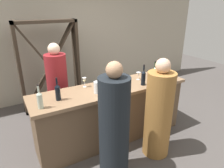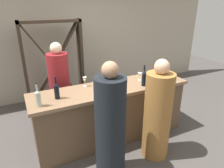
{
  "view_description": "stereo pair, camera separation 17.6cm",
  "coord_description": "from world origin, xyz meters",
  "px_view_note": "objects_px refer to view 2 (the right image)",
  "views": [
    {
      "loc": [
        -1.47,
        -2.58,
        2.18
      ],
      "look_at": [
        0.0,
        0.0,
        1.0
      ],
      "focal_mm": 32.5,
      "sensor_mm": 36.0,
      "label": 1
    },
    {
      "loc": [
        -1.31,
        -2.66,
        2.18
      ],
      "look_at": [
        0.0,
        0.0,
        1.0
      ],
      "focal_mm": 32.5,
      "sensor_mm": 36.0,
      "label": 2
    }
  ],
  "objects_px": {
    "water_pitcher": "(97,87)",
    "person_right_guest": "(60,90)",
    "wine_glass_near_left": "(104,87)",
    "person_center_guest": "(110,128)",
    "wine_bottle_center_near_black": "(144,78)",
    "wine_glass_near_right": "(140,75)",
    "wine_bottle_second_left_near_black": "(57,90)",
    "wine_glass_near_center": "(118,78)",
    "wine_rack": "(54,65)",
    "wine_bottle_leftmost_clear_pale": "(38,98)",
    "person_left_guest": "(157,115)",
    "wine_bottle_second_right_olive_green": "(156,74)",
    "wine_glass_far_left": "(85,80)"
  },
  "relations": [
    {
      "from": "water_pitcher",
      "to": "person_right_guest",
      "type": "height_order",
      "value": "person_right_guest"
    },
    {
      "from": "wine_glass_near_left",
      "to": "person_center_guest",
      "type": "relative_size",
      "value": 0.1
    },
    {
      "from": "wine_bottle_center_near_black",
      "to": "person_center_guest",
      "type": "relative_size",
      "value": 0.22
    },
    {
      "from": "wine_glass_near_right",
      "to": "wine_bottle_second_left_near_black",
      "type": "bearing_deg",
      "value": -175.57
    },
    {
      "from": "wine_bottle_second_left_near_black",
      "to": "wine_glass_near_center",
      "type": "distance_m",
      "value": 1.0
    },
    {
      "from": "wine_bottle_second_left_near_black",
      "to": "person_right_guest",
      "type": "relative_size",
      "value": 0.2
    },
    {
      "from": "wine_rack",
      "to": "wine_bottle_leftmost_clear_pale",
      "type": "xyz_separation_m",
      "value": [
        -0.55,
        -1.82,
        0.13
      ]
    },
    {
      "from": "person_left_guest",
      "to": "wine_bottle_leftmost_clear_pale",
      "type": "bearing_deg",
      "value": 65.26
    },
    {
      "from": "wine_bottle_second_left_near_black",
      "to": "wine_bottle_second_right_olive_green",
      "type": "distance_m",
      "value": 1.65
    },
    {
      "from": "person_center_guest",
      "to": "person_right_guest",
      "type": "xyz_separation_m",
      "value": [
        -0.3,
        1.44,
        0.01
      ]
    },
    {
      "from": "water_pitcher",
      "to": "wine_bottle_center_near_black",
      "type": "bearing_deg",
      "value": -5.99
    },
    {
      "from": "wine_glass_near_center",
      "to": "person_center_guest",
      "type": "bearing_deg",
      "value": -123.67
    },
    {
      "from": "wine_bottle_center_near_black",
      "to": "person_center_guest",
      "type": "distance_m",
      "value": 1.07
    },
    {
      "from": "wine_rack",
      "to": "wine_glass_far_left",
      "type": "xyz_separation_m",
      "value": [
        0.2,
        -1.43,
        0.12
      ]
    },
    {
      "from": "wine_bottle_second_left_near_black",
      "to": "wine_glass_near_left",
      "type": "height_order",
      "value": "wine_bottle_second_left_near_black"
    },
    {
      "from": "wine_bottle_leftmost_clear_pale",
      "to": "wine_rack",
      "type": "bearing_deg",
      "value": 73.02
    },
    {
      "from": "wine_bottle_second_right_olive_green",
      "to": "water_pitcher",
      "type": "xyz_separation_m",
      "value": [
        -1.08,
        0.0,
        -0.04
      ]
    },
    {
      "from": "wine_bottle_second_left_near_black",
      "to": "wine_glass_near_left",
      "type": "bearing_deg",
      "value": -12.99
    },
    {
      "from": "wine_rack",
      "to": "wine_bottle_second_left_near_black",
      "type": "distance_m",
      "value": 1.72
    },
    {
      "from": "water_pitcher",
      "to": "wine_rack",
      "type": "bearing_deg",
      "value": 99.01
    },
    {
      "from": "wine_bottle_leftmost_clear_pale",
      "to": "wine_bottle_second_right_olive_green",
      "type": "distance_m",
      "value": 1.91
    },
    {
      "from": "wine_glass_near_center",
      "to": "wine_glass_far_left",
      "type": "xyz_separation_m",
      "value": [
        -0.5,
        0.18,
        0.0
      ]
    },
    {
      "from": "wine_glass_near_left",
      "to": "wine_bottle_second_right_olive_green",
      "type": "bearing_deg",
      "value": 5.54
    },
    {
      "from": "wine_bottle_second_right_olive_green",
      "to": "wine_rack",
      "type": "bearing_deg",
      "value": 127.87
    },
    {
      "from": "wine_rack",
      "to": "wine_glass_near_center",
      "type": "bearing_deg",
      "value": -66.47
    },
    {
      "from": "wine_bottle_leftmost_clear_pale",
      "to": "wine_bottle_center_near_black",
      "type": "height_order",
      "value": "wine_bottle_center_near_black"
    },
    {
      "from": "water_pitcher",
      "to": "person_right_guest",
      "type": "bearing_deg",
      "value": 115.01
    },
    {
      "from": "wine_glass_near_center",
      "to": "person_right_guest",
      "type": "height_order",
      "value": "person_right_guest"
    },
    {
      "from": "water_pitcher",
      "to": "person_right_guest",
      "type": "relative_size",
      "value": 0.11
    },
    {
      "from": "wine_glass_near_left",
      "to": "wine_glass_far_left",
      "type": "relative_size",
      "value": 1.03
    },
    {
      "from": "wine_bottle_second_right_olive_green",
      "to": "wine_glass_near_center",
      "type": "xyz_separation_m",
      "value": [
        -0.65,
        0.13,
        -0.02
      ]
    },
    {
      "from": "wine_glass_far_left",
      "to": "person_right_guest",
      "type": "relative_size",
      "value": 0.1
    },
    {
      "from": "wine_glass_far_left",
      "to": "water_pitcher",
      "type": "distance_m",
      "value": 0.32
    },
    {
      "from": "wine_bottle_leftmost_clear_pale",
      "to": "person_left_guest",
      "type": "xyz_separation_m",
      "value": [
        1.53,
        -0.5,
        -0.38
      ]
    },
    {
      "from": "wine_glass_far_left",
      "to": "water_pitcher",
      "type": "relative_size",
      "value": 0.89
    },
    {
      "from": "wine_rack",
      "to": "wine_glass_far_left",
      "type": "distance_m",
      "value": 1.45
    },
    {
      "from": "wine_rack",
      "to": "wine_glass_near_left",
      "type": "height_order",
      "value": "wine_rack"
    },
    {
      "from": "wine_glass_near_left",
      "to": "wine_bottle_leftmost_clear_pale",
      "type": "bearing_deg",
      "value": 178.4
    },
    {
      "from": "person_center_guest",
      "to": "wine_bottle_leftmost_clear_pale",
      "type": "bearing_deg",
      "value": 59.74
    },
    {
      "from": "person_right_guest",
      "to": "person_left_guest",
      "type": "bearing_deg",
      "value": 36.85
    },
    {
      "from": "person_right_guest",
      "to": "wine_bottle_second_left_near_black",
      "type": "bearing_deg",
      "value": -15.18
    },
    {
      "from": "wine_bottle_second_right_olive_green",
      "to": "person_right_guest",
      "type": "relative_size",
      "value": 0.21
    },
    {
      "from": "wine_bottle_center_near_black",
      "to": "wine_bottle_second_right_olive_green",
      "type": "bearing_deg",
      "value": 15.01
    },
    {
      "from": "wine_glass_far_left",
      "to": "wine_bottle_leftmost_clear_pale",
      "type": "bearing_deg",
      "value": -152.96
    },
    {
      "from": "wine_glass_near_left",
      "to": "person_center_guest",
      "type": "bearing_deg",
      "value": -105.99
    },
    {
      "from": "person_center_guest",
      "to": "wine_bottle_center_near_black",
      "type": "bearing_deg",
      "value": -51.83
    },
    {
      "from": "wine_bottle_second_right_olive_green",
      "to": "person_left_guest",
      "type": "height_order",
      "value": "person_left_guest"
    },
    {
      "from": "wine_bottle_second_left_near_black",
      "to": "person_center_guest",
      "type": "xyz_separation_m",
      "value": [
        0.49,
        -0.67,
        -0.34
      ]
    },
    {
      "from": "wine_bottle_second_left_near_black",
      "to": "wine_glass_near_left",
      "type": "xyz_separation_m",
      "value": [
        0.64,
        -0.15,
        -0.01
      ]
    },
    {
      "from": "wine_glass_far_left",
      "to": "person_left_guest",
      "type": "height_order",
      "value": "person_left_guest"
    }
  ]
}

